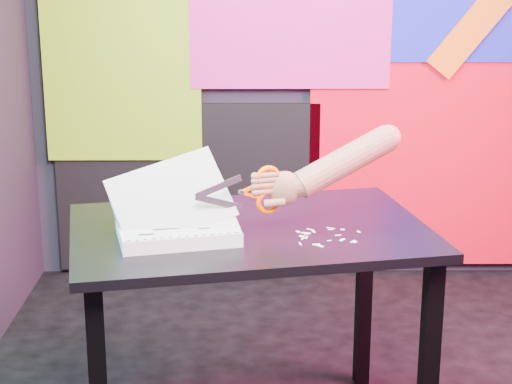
{
  "coord_description": "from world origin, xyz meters",
  "views": [
    {
      "loc": [
        -0.44,
        -2.62,
        1.58
      ],
      "look_at": [
        -0.42,
        -0.09,
        0.87
      ],
      "focal_mm": 60.0,
      "sensor_mm": 36.0,
      "label": 1
    }
  ],
  "objects": [
    {
      "name": "paper_clippings",
      "position": [
        -0.23,
        -0.17,
        0.75
      ],
      "size": [
        0.2,
        0.19,
        0.0
      ],
      "color": "white",
      "rests_on": "work_table"
    },
    {
      "name": "backdrop",
      "position": [
        0.06,
        1.46,
        0.96
      ],
      "size": [
        2.88,
        0.05,
        2.08
      ],
      "color": "red",
      "rests_on": "ground"
    },
    {
      "name": "hand_forearm",
      "position": [
        -0.18,
        -0.05,
        0.94
      ],
      "size": [
        0.46,
        0.2,
        0.23
      ],
      "rotation": [
        0.0,
        0.0,
        0.32
      ],
      "color": "#A67553",
      "rests_on": "work_table"
    },
    {
      "name": "room",
      "position": [
        0.0,
        0.0,
        1.35
      ],
      "size": [
        3.01,
        3.01,
        2.71
      ],
      "color": "black",
      "rests_on": "ground"
    },
    {
      "name": "scissors",
      "position": [
        -0.41,
        -0.12,
        0.88
      ],
      "size": [
        0.26,
        0.1,
        0.15
      ],
      "rotation": [
        0.0,
        0.0,
        0.32
      ],
      "color": "silver",
      "rests_on": "printout_stack"
    },
    {
      "name": "printout_stack",
      "position": [
        -0.66,
        -0.18,
        0.78
      ],
      "size": [
        0.43,
        0.33,
        0.27
      ],
      "rotation": [
        0.0,
        0.0,
        0.23
      ],
      "color": "silver",
      "rests_on": "work_table"
    },
    {
      "name": "work_table",
      "position": [
        -0.44,
        -0.07,
        0.65
      ],
      "size": [
        1.22,
        0.93,
        0.75
      ],
      "rotation": [
        0.0,
        0.0,
        0.19
      ],
      "color": "black",
      "rests_on": "ground"
    }
  ]
}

